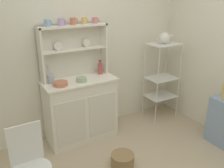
% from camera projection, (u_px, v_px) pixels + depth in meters
% --- Properties ---
extents(wall_back, '(3.84, 0.05, 2.50)m').
position_uv_depth(wall_back, '(80.00, 45.00, 3.36)').
color(wall_back, silver).
rests_on(wall_back, ground).
extents(hutch_cabinet, '(0.96, 0.45, 0.86)m').
position_uv_depth(hutch_cabinet, '(81.00, 109.00, 3.37)').
color(hutch_cabinet, white).
rests_on(hutch_cabinet, ground).
extents(hutch_shelf_unit, '(0.90, 0.18, 0.69)m').
position_uv_depth(hutch_shelf_unit, '(73.00, 47.00, 3.21)').
color(hutch_shelf_unit, silver).
rests_on(hutch_shelf_unit, hutch_cabinet).
extents(bakers_rack, '(0.46, 0.35, 1.21)m').
position_uv_depth(bakers_rack, '(162.00, 73.00, 3.85)').
color(bakers_rack, silver).
rests_on(bakers_rack, ground).
extents(wire_chair, '(0.36, 0.36, 0.85)m').
position_uv_depth(wire_chair, '(29.00, 161.00, 2.22)').
color(wire_chair, white).
rests_on(wire_chair, ground).
extents(floor_basket, '(0.28, 0.28, 0.15)m').
position_uv_depth(floor_basket, '(122.00, 160.00, 2.92)').
color(floor_basket, '#93754C').
rests_on(floor_basket, ground).
extents(cup_sky_0, '(0.09, 0.08, 0.09)m').
position_uv_depth(cup_sky_0, '(48.00, 23.00, 2.91)').
color(cup_sky_0, '#8EB2D1').
rests_on(cup_sky_0, hutch_shelf_unit).
extents(cup_lilac_1, '(0.09, 0.08, 0.09)m').
position_uv_depth(cup_lilac_1, '(61.00, 22.00, 2.99)').
color(cup_lilac_1, '#B79ECC').
rests_on(cup_lilac_1, hutch_shelf_unit).
extents(cup_terracotta_2, '(0.09, 0.08, 0.09)m').
position_uv_depth(cup_terracotta_2, '(73.00, 21.00, 3.06)').
color(cup_terracotta_2, '#C67556').
rests_on(cup_terracotta_2, hutch_shelf_unit).
extents(cup_gold_3, '(0.08, 0.07, 0.09)m').
position_uv_depth(cup_gold_3, '(84.00, 21.00, 3.14)').
color(cup_gold_3, '#DBB760').
rests_on(cup_gold_3, hutch_shelf_unit).
extents(cup_rose_4, '(0.09, 0.07, 0.08)m').
position_uv_depth(cup_rose_4, '(95.00, 20.00, 3.21)').
color(cup_rose_4, '#D17A84').
rests_on(cup_rose_4, hutch_shelf_unit).
extents(bowl_mixing_large, '(0.18, 0.18, 0.05)m').
position_uv_depth(bowl_mixing_large, '(61.00, 84.00, 3.02)').
color(bowl_mixing_large, '#C67556').
rests_on(bowl_mixing_large, hutch_cabinet).
extents(bowl_floral_medium, '(0.13, 0.13, 0.06)m').
position_uv_depth(bowl_floral_medium, '(82.00, 80.00, 3.16)').
color(bowl_floral_medium, '#9EB78E').
rests_on(bowl_floral_medium, hutch_cabinet).
extents(jam_bottle, '(0.06, 0.06, 0.20)m').
position_uv_depth(jam_bottle, '(100.00, 68.00, 3.43)').
color(jam_bottle, '#B74C47').
rests_on(jam_bottle, hutch_cabinet).
extents(utensil_jar, '(0.08, 0.08, 0.24)m').
position_uv_depth(utensil_jar, '(50.00, 79.00, 3.10)').
color(utensil_jar, '#B2B7C6').
rests_on(utensil_jar, hutch_cabinet).
extents(porcelain_teapot, '(0.26, 0.16, 0.19)m').
position_uv_depth(porcelain_teapot, '(165.00, 38.00, 3.66)').
color(porcelain_teapot, white).
rests_on(porcelain_teapot, bakers_rack).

